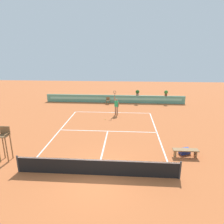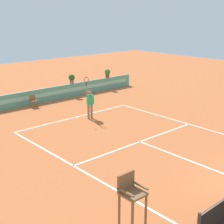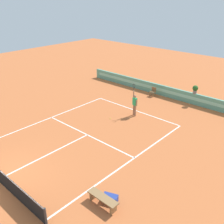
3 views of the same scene
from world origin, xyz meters
TOP-DOWN VIEW (x-y plane):
  - ground_plane at (0.00, 6.00)m, footprint 60.00×60.00m
  - court_lines at (0.00, 6.72)m, footprint 8.32×11.94m
  - back_wall_barrier at (0.00, 16.39)m, footprint 18.00×0.21m
  - ball_kid_chair at (-0.83, 15.66)m, footprint 0.44×0.44m
  - bench_courtside at (5.34, 2.42)m, footprint 1.60×0.44m
  - gear_bag at (5.42, 2.83)m, footprint 0.78×0.59m
  - tennis_player at (0.49, 11.07)m, footprint 0.60×0.32m
  - tennis_ball_near_baseline at (-0.51, 9.32)m, footprint 0.07×0.07m
  - potted_plant_right at (2.93, 16.39)m, footprint 0.48×0.48m

SIDE VIEW (x-z plane):
  - ground_plane at x=0.00m, z-range 0.00..0.00m
  - court_lines at x=0.00m, z-range 0.00..0.01m
  - tennis_ball_near_baseline at x=-0.51m, z-range 0.00..0.07m
  - gear_bag at x=5.42m, z-range 0.00..0.36m
  - bench_courtside at x=5.34m, z-range 0.12..0.63m
  - ball_kid_chair at x=-0.83m, z-range 0.05..0.90m
  - back_wall_barrier at x=0.00m, z-range 0.00..1.00m
  - tennis_player at x=0.49m, z-range -0.24..2.34m
  - potted_plant_right at x=2.93m, z-range 1.05..1.78m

